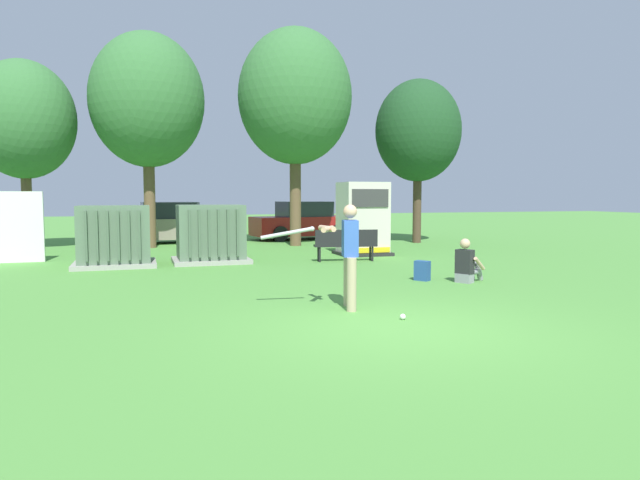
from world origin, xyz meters
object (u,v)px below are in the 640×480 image
backpack (422,271)px  parked_car_leftmost (167,224)px  park_bench (346,243)px  batter (347,251)px  transformer_mid_west (211,234)px  seated_spectator (467,265)px  parked_car_left_of_center (302,222)px  transformer_west (114,237)px  sports_ball (403,317)px  generator_enclosure (363,219)px

backpack → parked_car_leftmost: parked_car_leftmost is taller
park_bench → batter: bearing=-110.2°
transformer_mid_west → park_bench: size_ratio=1.14×
transformer_mid_west → parked_car_leftmost: bearing=96.9°
parked_car_leftmost → park_bench: bearing=-60.4°
park_bench → seated_spectator: seated_spectator is taller
transformer_mid_west → backpack: size_ratio=4.77×
park_bench → batter: (-2.35, -6.39, 0.44)m
transformer_mid_west → parked_car_left_of_center: bearing=57.2°
park_bench → batter: 6.82m
batter → seated_spectator: batter is taller
transformer_mid_west → backpack: bearing=-50.3°
transformer_west → parked_car_left_of_center: (7.32, 7.54, -0.04)m
seated_spectator → parked_car_left_of_center: 12.82m
batter → sports_ball: batter is taller
sports_ball → seated_spectator: 4.25m
parked_car_leftmost → parked_car_left_of_center: (5.63, 0.31, 0.00)m
transformer_west → sports_ball: transformer_west is taller
seated_spectator → backpack: (-0.81, 0.51, -0.16)m
sports_ball → parked_car_left_of_center: parked_car_left_of_center is taller
parked_car_leftmost → generator_enclosure: bearing=-48.6°
sports_ball → transformer_mid_west: bearing=102.6°
transformer_west → parked_car_left_of_center: bearing=45.8°
backpack → parked_car_left_of_center: 12.34m
park_bench → backpack: (0.36, -3.94, -0.32)m
transformer_west → sports_ball: size_ratio=23.33×
park_bench → backpack: size_ratio=4.18×
parked_car_left_of_center → transformer_west: bearing=-134.2°
sports_ball → backpack: (2.18, 3.51, 0.17)m
generator_enclosure → parked_car_left_of_center: (-0.08, 6.79, -0.38)m
seated_spectator → sports_ball: bearing=-134.9°
generator_enclosure → seated_spectator: size_ratio=2.39×
sports_ball → backpack: 4.14m
transformer_west → parked_car_leftmost: size_ratio=0.49×
parked_car_left_of_center → seated_spectator: bearing=-89.6°
transformer_west → parked_car_leftmost: 7.42m
transformer_mid_west → batter: 7.47m
transformer_west → seated_spectator: bearing=-35.4°
park_bench → batter: size_ratio=1.06×
transformer_mid_west → generator_enclosure: size_ratio=0.91×
parked_car_left_of_center → backpack: bearing=-93.3°
transformer_west → parked_car_leftmost: bearing=76.8°
generator_enclosure → parked_car_left_of_center: 6.80m
transformer_west → parked_car_leftmost: (1.69, 7.23, -0.04)m
park_bench → seated_spectator: 4.61m
sports_ball → generator_enclosure: bearing=71.8°
batter → seated_spectator: bearing=28.8°
transformer_west → batter: bearing=-61.5°
backpack → transformer_mid_west: bearing=129.7°
backpack → park_bench: bearing=95.2°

